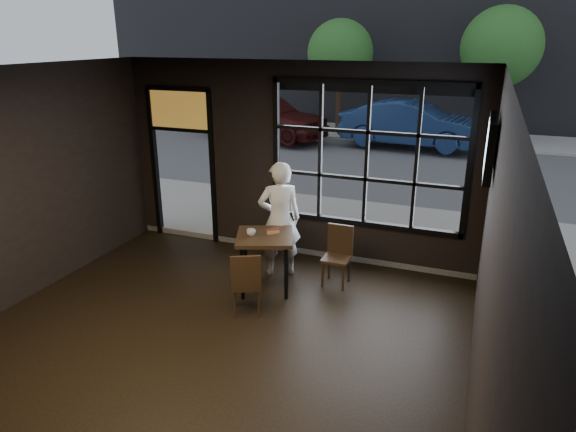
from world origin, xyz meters
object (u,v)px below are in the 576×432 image
at_px(cafe_table, 265,262).
at_px(chair_near, 246,282).
at_px(man, 279,219).
at_px(navy_car, 411,124).

relative_size(cafe_table, chair_near, 0.95).
xyz_separation_m(cafe_table, man, (0.00, 0.57, 0.47)).
relative_size(chair_near, man, 0.50).
distance_m(man, navy_car, 10.14).
distance_m(chair_near, man, 1.35).
bearing_deg(man, chair_near, 61.04).
height_order(cafe_table, chair_near, chair_near).
distance_m(cafe_table, man, 0.74).
height_order(cafe_table, navy_car, navy_car).
relative_size(cafe_table, navy_car, 0.19).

